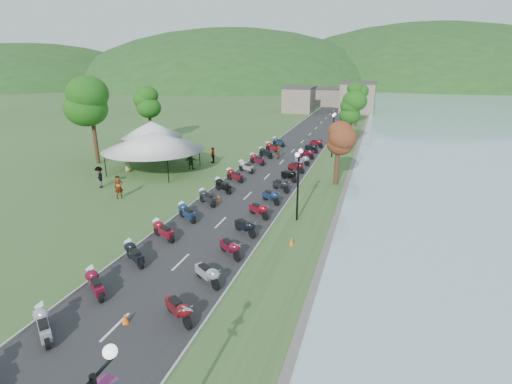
% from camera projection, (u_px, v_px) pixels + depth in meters
% --- Properties ---
extents(road, '(7.00, 120.00, 0.02)m').
position_uv_depth(road, '(293.00, 151.00, 49.65)').
color(road, '#29292B').
rests_on(road, ground).
extents(hills_backdrop, '(360.00, 120.00, 76.00)m').
position_uv_depth(hills_backdrop, '(362.00, 82.00, 194.59)').
color(hills_backdrop, '#285621').
rests_on(hills_backdrop, ground).
extents(far_building, '(18.00, 16.00, 5.00)m').
position_uv_depth(far_building, '(327.00, 98.00, 90.19)').
color(far_building, gray).
rests_on(far_building, ground).
extents(moto_row_left, '(2.60, 45.18, 1.10)m').
position_uv_depth(moto_row_left, '(215.00, 192.00, 32.63)').
color(moto_row_left, '#331411').
rests_on(moto_row_left, ground).
extents(moto_row_right, '(2.60, 40.08, 1.10)m').
position_uv_depth(moto_row_right, '(281.00, 185.00, 34.44)').
color(moto_row_right, '#331411').
rests_on(moto_row_right, ground).
extents(vendor_tent_main, '(6.80, 6.80, 4.00)m').
position_uv_depth(vendor_tent_main, '(154.00, 151.00, 40.31)').
color(vendor_tent_main, silver).
rests_on(vendor_tent_main, ground).
extents(vendor_tent_side, '(4.72, 4.72, 4.00)m').
position_uv_depth(vendor_tent_side, '(152.00, 138.00, 46.99)').
color(vendor_tent_side, silver).
rests_on(vendor_tent_side, ground).
extents(tree_park_left, '(4.08, 4.08, 11.35)m').
position_uv_depth(tree_park_left, '(92.00, 111.00, 42.03)').
color(tree_park_left, '#216516').
rests_on(tree_park_left, ground).
extents(tree_lakeside, '(2.30, 2.30, 6.40)m').
position_uv_depth(tree_lakeside, '(338.00, 150.00, 35.34)').
color(tree_lakeside, '#216516').
rests_on(tree_lakeside, ground).
extents(pedestrian_a, '(0.85, 0.86, 1.92)m').
position_uv_depth(pedestrian_a, '(120.00, 198.00, 32.80)').
color(pedestrian_a, slate).
rests_on(pedestrian_a, ground).
extents(pedestrian_b, '(0.91, 0.73, 1.65)m').
position_uv_depth(pedestrian_b, '(188.00, 160.00, 45.02)').
color(pedestrian_b, slate).
rests_on(pedestrian_b, ground).
extents(pedestrian_c, '(1.25, 1.23, 1.92)m').
position_uv_depth(pedestrian_c, '(101.00, 188.00, 35.53)').
color(pedestrian_c, slate).
rests_on(pedestrian_c, ground).
extents(traffic_cone_near, '(0.32, 0.32, 0.50)m').
position_uv_depth(traffic_cone_near, '(125.00, 319.00, 17.22)').
color(traffic_cone_near, '#F2590C').
rests_on(traffic_cone_near, ground).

